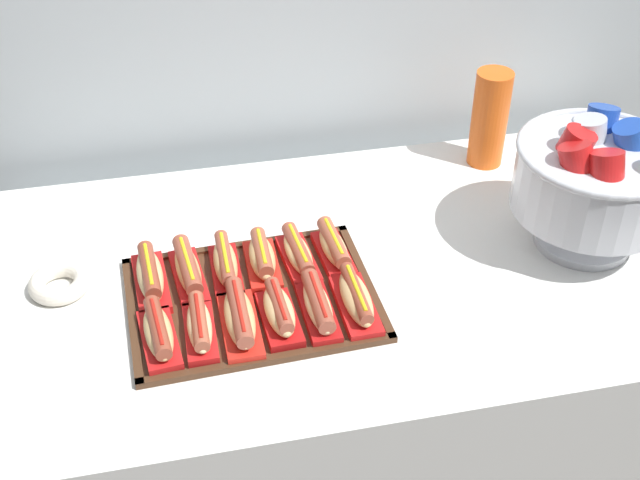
{
  "coord_description": "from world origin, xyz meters",
  "views": [
    {
      "loc": [
        -0.38,
        -1.31,
        1.85
      ],
      "look_at": [
        -0.09,
        0.0,
        0.82
      ],
      "focal_mm": 47.24,
      "sensor_mm": 36.0,
      "label": 1
    }
  ],
  "objects_px": {
    "hot_dog_0": "(159,333)",
    "hot_dog_4": "(318,306)",
    "hot_dog_5": "(356,299)",
    "hot_dog_7": "(188,270)",
    "hot_dog_8": "(225,264)",
    "donut": "(59,283)",
    "punch_bowl": "(597,177)",
    "hot_dog_2": "(240,318)",
    "hot_dog_1": "(200,327)",
    "buffet_table": "(360,379)",
    "cup_stack": "(490,118)",
    "serving_tray": "(252,300)",
    "hot_dog_3": "(279,312)",
    "hot_dog_6": "(150,276)",
    "hot_dog_9": "(262,258)",
    "hot_dog_10": "(298,254)",
    "hot_dog_11": "(334,248)"
  },
  "relations": [
    {
      "from": "hot_dog_0",
      "to": "hot_dog_4",
      "type": "distance_m",
      "value": 0.3
    },
    {
      "from": "hot_dog_5",
      "to": "hot_dog_7",
      "type": "xyz_separation_m",
      "value": [
        -0.31,
        0.15,
        0.0
      ]
    },
    {
      "from": "hot_dog_8",
      "to": "donut",
      "type": "height_order",
      "value": "hot_dog_8"
    },
    {
      "from": "hot_dog_0",
      "to": "punch_bowl",
      "type": "height_order",
      "value": "punch_bowl"
    },
    {
      "from": "hot_dog_2",
      "to": "hot_dog_1",
      "type": "bearing_deg",
      "value": -177.73
    },
    {
      "from": "buffet_table",
      "to": "cup_stack",
      "type": "height_order",
      "value": "cup_stack"
    },
    {
      "from": "serving_tray",
      "to": "hot_dog_2",
      "type": "bearing_deg",
      "value": -112.17
    },
    {
      "from": "hot_dog_3",
      "to": "hot_dog_7",
      "type": "xyz_separation_m",
      "value": [
        -0.16,
        0.16,
        0.0
      ]
    },
    {
      "from": "donut",
      "to": "cup_stack",
      "type": "bearing_deg",
      "value": 15.59
    },
    {
      "from": "hot_dog_4",
      "to": "punch_bowl",
      "type": "distance_m",
      "value": 0.63
    },
    {
      "from": "serving_tray",
      "to": "punch_bowl",
      "type": "xyz_separation_m",
      "value": [
        0.72,
        0.04,
        0.16
      ]
    },
    {
      "from": "buffet_table",
      "to": "hot_dog_3",
      "type": "xyz_separation_m",
      "value": [
        -0.21,
        -0.16,
        0.39
      ]
    },
    {
      "from": "hot_dog_8",
      "to": "donut",
      "type": "xyz_separation_m",
      "value": [
        -0.33,
        0.03,
        -0.02
      ]
    },
    {
      "from": "buffet_table",
      "to": "hot_dog_1",
      "type": "bearing_deg",
      "value": -155.53
    },
    {
      "from": "hot_dog_4",
      "to": "hot_dog_7",
      "type": "relative_size",
      "value": 0.95
    },
    {
      "from": "hot_dog_6",
      "to": "hot_dog_8",
      "type": "height_order",
      "value": "same"
    },
    {
      "from": "hot_dog_0",
      "to": "hot_dog_5",
      "type": "xyz_separation_m",
      "value": [
        0.37,
        0.01,
        0.0
      ]
    },
    {
      "from": "buffet_table",
      "to": "hot_dog_8",
      "type": "bearing_deg",
      "value": 178.91
    },
    {
      "from": "hot_dog_0",
      "to": "hot_dog_9",
      "type": "distance_m",
      "value": 0.28
    },
    {
      "from": "hot_dog_3",
      "to": "hot_dog_6",
      "type": "relative_size",
      "value": 0.87
    },
    {
      "from": "hot_dog_5",
      "to": "donut",
      "type": "xyz_separation_m",
      "value": [
        -0.56,
        0.19,
        -0.02
      ]
    },
    {
      "from": "hot_dog_7",
      "to": "hot_dog_10",
      "type": "bearing_deg",
      "value": 2.27
    },
    {
      "from": "hot_dog_7",
      "to": "hot_dog_10",
      "type": "xyz_separation_m",
      "value": [
        0.22,
        0.01,
        -0.0
      ]
    },
    {
      "from": "hot_dog_3",
      "to": "cup_stack",
      "type": "height_order",
      "value": "cup_stack"
    },
    {
      "from": "hot_dog_2",
      "to": "cup_stack",
      "type": "distance_m",
      "value": 0.82
    },
    {
      "from": "serving_tray",
      "to": "hot_dog_9",
      "type": "distance_m",
      "value": 0.1
    },
    {
      "from": "hot_dog_8",
      "to": "hot_dog_10",
      "type": "relative_size",
      "value": 0.98
    },
    {
      "from": "serving_tray",
      "to": "punch_bowl",
      "type": "bearing_deg",
      "value": 3.32
    },
    {
      "from": "hot_dog_7",
      "to": "hot_dog_11",
      "type": "relative_size",
      "value": 1.16
    },
    {
      "from": "hot_dog_9",
      "to": "donut",
      "type": "bearing_deg",
      "value": 175.64
    },
    {
      "from": "hot_dog_10",
      "to": "hot_dog_5",
      "type": "bearing_deg",
      "value": -63.28
    },
    {
      "from": "hot_dog_5",
      "to": "hot_dog_10",
      "type": "xyz_separation_m",
      "value": [
        -0.08,
        0.16,
        -0.0
      ]
    },
    {
      "from": "hot_dog_9",
      "to": "buffet_table",
      "type": "bearing_deg",
      "value": -2.27
    },
    {
      "from": "hot_dog_0",
      "to": "hot_dog_11",
      "type": "height_order",
      "value": "hot_dog_11"
    },
    {
      "from": "hot_dog_4",
      "to": "serving_tray",
      "type": "bearing_deg",
      "value": 146.02
    },
    {
      "from": "cup_stack",
      "to": "donut",
      "type": "relative_size",
      "value": 1.94
    },
    {
      "from": "hot_dog_0",
      "to": "hot_dog_8",
      "type": "height_order",
      "value": "hot_dog_8"
    },
    {
      "from": "hot_dog_9",
      "to": "punch_bowl",
      "type": "distance_m",
      "value": 0.7
    },
    {
      "from": "serving_tray",
      "to": "hot_dog_0",
      "type": "xyz_separation_m",
      "value": [
        -0.18,
        -0.09,
        0.03
      ]
    },
    {
      "from": "hot_dog_5",
      "to": "hot_dog_8",
      "type": "xyz_separation_m",
      "value": [
        -0.23,
        0.16,
        0.0
      ]
    },
    {
      "from": "hot_dog_3",
      "to": "hot_dog_10",
      "type": "bearing_deg",
      "value": 67.83
    },
    {
      "from": "hot_dog_1",
      "to": "hot_dog_6",
      "type": "bearing_deg",
      "value": 116.72
    },
    {
      "from": "hot_dog_0",
      "to": "hot_dog_8",
      "type": "bearing_deg",
      "value": 50.0
    },
    {
      "from": "buffet_table",
      "to": "hot_dog_4",
      "type": "distance_m",
      "value": 0.44
    },
    {
      "from": "serving_tray",
      "to": "hot_dog_1",
      "type": "height_order",
      "value": "hot_dog_1"
    },
    {
      "from": "hot_dog_10",
      "to": "cup_stack",
      "type": "height_order",
      "value": "cup_stack"
    },
    {
      "from": "buffet_table",
      "to": "punch_bowl",
      "type": "xyz_separation_m",
      "value": [
        0.47,
        -0.03,
        0.52
      ]
    },
    {
      "from": "cup_stack",
      "to": "hot_dog_0",
      "type": "bearing_deg",
      "value": -149.31
    },
    {
      "from": "punch_bowl",
      "to": "cup_stack",
      "type": "bearing_deg",
      "value": 104.07
    },
    {
      "from": "cup_stack",
      "to": "donut",
      "type": "distance_m",
      "value": 1.04
    }
  ]
}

